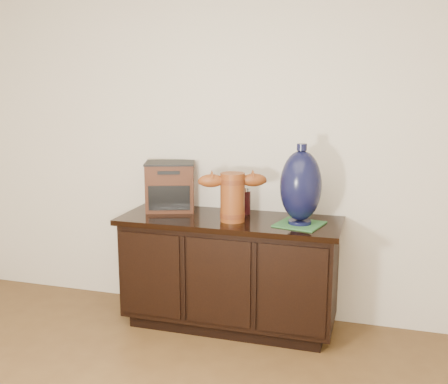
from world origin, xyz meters
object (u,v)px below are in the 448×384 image
(terracotta_vessel, at_px, (233,194))
(tv_radio, at_px, (170,186))
(spray_can, at_px, (246,201))
(sideboard, at_px, (230,271))
(lamp_base, at_px, (301,186))

(terracotta_vessel, xyz_separation_m, tv_radio, (-0.50, 0.18, -0.01))
(tv_radio, xyz_separation_m, spray_can, (0.54, 0.03, -0.08))
(tv_radio, bearing_deg, sideboard, -33.01)
(terracotta_vessel, relative_size, tv_radio, 1.07)
(lamp_base, xyz_separation_m, spray_can, (-0.40, 0.18, -0.16))
(tv_radio, distance_m, spray_can, 0.55)
(lamp_base, distance_m, spray_can, 0.46)
(sideboard, bearing_deg, terracotta_vessel, -60.83)
(tv_radio, bearing_deg, terracotta_vessel, -38.74)
(tv_radio, relative_size, lamp_base, 0.81)
(terracotta_vessel, xyz_separation_m, spray_can, (0.04, 0.21, -0.09))
(tv_radio, bearing_deg, lamp_base, -28.07)
(terracotta_vessel, height_order, spray_can, terracotta_vessel)
(sideboard, distance_m, tv_radio, 0.72)
(terracotta_vessel, height_order, tv_radio, tv_radio)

